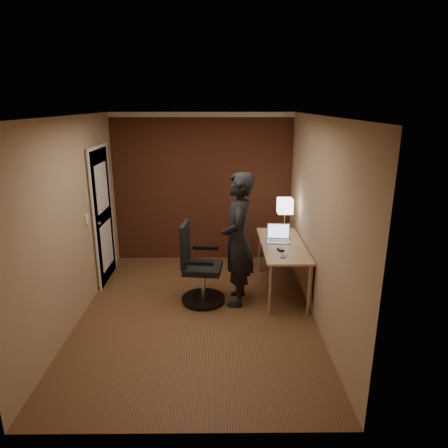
% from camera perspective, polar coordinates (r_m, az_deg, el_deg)
% --- Properties ---
extents(room, '(4.00, 4.00, 4.00)m').
position_cam_1_polar(room, '(6.37, -5.71, 5.33)').
color(room, brown).
rests_on(room, ground).
extents(desk, '(0.60, 1.50, 0.73)m').
position_cam_1_polar(desk, '(5.77, 9.03, -4.00)').
color(desk, tan).
rests_on(desk, ground).
extents(desk_lamp, '(0.22, 0.22, 0.54)m').
position_cam_1_polar(desk_lamp, '(6.08, 8.70, 2.52)').
color(desk_lamp, silver).
rests_on(desk_lamp, desk).
extents(laptop, '(0.35, 0.29, 0.23)m').
position_cam_1_polar(laptop, '(5.83, 7.77, -1.72)').
color(laptop, silver).
rests_on(laptop, desk).
extents(mouse, '(0.09, 0.11, 0.03)m').
position_cam_1_polar(mouse, '(5.44, 8.10, -3.63)').
color(mouse, black).
rests_on(mouse, desk).
extents(phone, '(0.10, 0.13, 0.01)m').
position_cam_1_polar(phone, '(5.24, 8.49, -4.60)').
color(phone, black).
rests_on(phone, desk).
extents(office_chair, '(0.60, 0.64, 1.10)m').
position_cam_1_polar(office_chair, '(5.45, -3.76, -6.39)').
color(office_chair, black).
rests_on(office_chair, ground).
extents(person, '(0.50, 0.70, 1.80)m').
position_cam_1_polar(person, '(5.29, 2.00, -2.28)').
color(person, black).
rests_on(person, ground).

